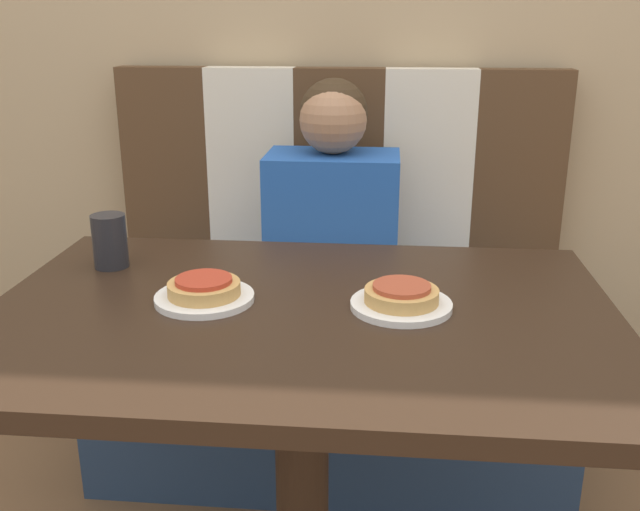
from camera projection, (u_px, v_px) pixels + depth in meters
booth_seat at (332, 387)px, 2.08m from camera, size 1.30×0.56×0.45m
booth_backrest at (339, 182)px, 2.13m from camera, size 1.30×0.08×0.66m
dining_table at (301, 358)px, 1.26m from camera, size 1.09×0.75×0.77m
person at (333, 211)px, 1.91m from camera, size 0.35×0.22×0.65m
plate_left at (205, 298)px, 1.26m from camera, size 0.18×0.18×0.01m
plate_right at (401, 305)px, 1.23m from camera, size 0.18×0.18×0.01m
pizza_left at (204, 287)px, 1.25m from camera, size 0.13×0.13×0.03m
pizza_right at (402, 294)px, 1.22m from camera, size 0.13×0.13×0.03m
drinking_cup at (110, 241)px, 1.42m from camera, size 0.07×0.07×0.11m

